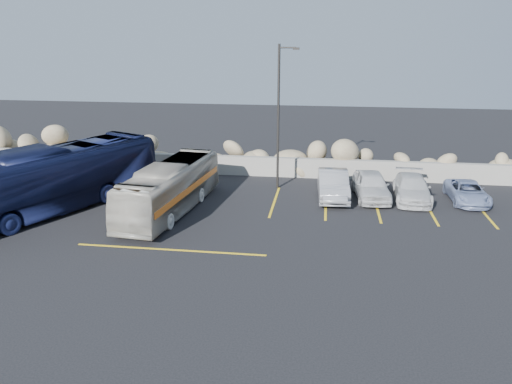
# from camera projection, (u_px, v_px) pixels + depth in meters

# --- Properties ---
(ground) EXTENTS (90.00, 90.00, 0.00)m
(ground) POSITION_uv_depth(u_px,v_px,m) (192.00, 253.00, 20.18)
(ground) COLOR black
(ground) RESTS_ON ground
(seawall) EXTENTS (60.00, 0.40, 1.20)m
(seawall) POSITION_uv_depth(u_px,v_px,m) (242.00, 166.00, 31.33)
(seawall) COLOR gray
(seawall) RESTS_ON ground
(riprap_pile) EXTENTS (54.00, 2.80, 2.60)m
(riprap_pile) POSITION_uv_depth(u_px,v_px,m) (245.00, 150.00, 32.25)
(riprap_pile) COLOR #9A8465
(riprap_pile) RESTS_ON ground
(parking_lines) EXTENTS (18.16, 9.36, 0.01)m
(parking_lines) POSITION_uv_depth(u_px,v_px,m) (312.00, 212.00, 24.81)
(parking_lines) COLOR yellow
(parking_lines) RESTS_ON ground
(lamppost) EXTENTS (1.14, 0.18, 8.00)m
(lamppost) POSITION_uv_depth(u_px,v_px,m) (279.00, 114.00, 27.52)
(lamppost) COLOR #282623
(lamppost) RESTS_ON ground
(vintage_bus) EXTENTS (3.02, 8.96, 2.45)m
(vintage_bus) POSITION_uv_depth(u_px,v_px,m) (170.00, 188.00, 24.68)
(vintage_bus) COLOR #BAB6A8
(vintage_bus) RESTS_ON ground
(tour_coach) EXTENTS (7.63, 11.75, 3.27)m
(tour_coach) POSITION_uv_depth(u_px,v_px,m) (52.00, 179.00, 24.64)
(tour_coach) COLOR #101535
(tour_coach) RESTS_ON ground
(car_a) EXTENTS (2.07, 4.38, 1.45)m
(car_a) POSITION_uv_depth(u_px,v_px,m) (371.00, 185.00, 26.80)
(car_a) COLOR silver
(car_a) RESTS_ON ground
(car_b) EXTENTS (1.80, 4.55, 1.47)m
(car_b) POSITION_uv_depth(u_px,v_px,m) (333.00, 185.00, 26.88)
(car_b) COLOR #A2A2A7
(car_b) RESTS_ON ground
(car_c) EXTENTS (2.01, 4.48, 1.27)m
(car_c) POSITION_uv_depth(u_px,v_px,m) (412.00, 188.00, 26.59)
(car_c) COLOR silver
(car_c) RESTS_ON ground
(car_d) EXTENTS (1.80, 3.85, 1.07)m
(car_d) POSITION_uv_depth(u_px,v_px,m) (467.00, 192.00, 26.26)
(car_d) COLOR #808FB6
(car_d) RESTS_ON ground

